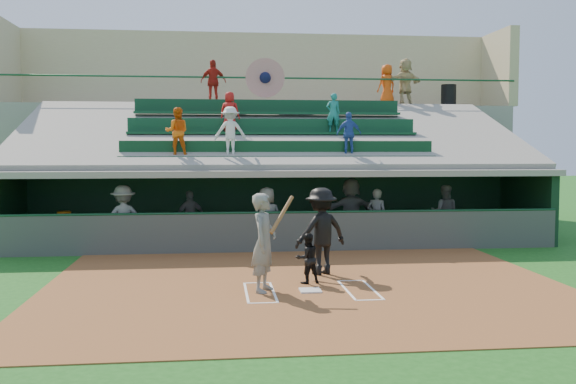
{
  "coord_description": "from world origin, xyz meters",
  "views": [
    {
      "loc": [
        -1.88,
        -12.74,
        2.94
      ],
      "look_at": [
        -0.06,
        3.5,
        1.8
      ],
      "focal_mm": 40.0,
      "sensor_mm": 36.0,
      "label": 1
    }
  ],
  "objects": [
    {
      "name": "ground",
      "position": [
        0.0,
        0.0,
        0.0
      ],
      "size": [
        100.0,
        100.0,
        0.0
      ],
      "primitive_type": "plane",
      "color": "#175016",
      "rests_on": "ground"
    },
    {
      "name": "dugout_player_d",
      "position": [
        2.19,
        6.4,
        1.02
      ],
      "size": [
        1.89,
        0.85,
        1.96
      ],
      "primitive_type": "imported",
      "rotation": [
        0.0,
        0.0,
        3.29
      ],
      "color": "#535551",
      "rests_on": "dugout_floor"
    },
    {
      "name": "concourse_staff_c",
      "position": [
        5.62,
        12.34,
        5.54
      ],
      "size": [
        1.82,
        1.14,
        1.87
      ],
      "primitive_type": "imported",
      "rotation": [
        0.0,
        0.0,
        3.51
      ],
      "color": "tan",
      "rests_on": "concourse_slab"
    },
    {
      "name": "batters_box_chalk",
      "position": [
        0.0,
        0.0,
        0.02
      ],
      "size": [
        2.65,
        1.85,
        0.01
      ],
      "color": "white",
      "rests_on": "dirt_slab"
    },
    {
      "name": "grandstand",
      "position": [
        -0.01,
        10.51,
        2.26
      ],
      "size": [
        20.4,
        10.4,
        7.8
      ],
      "color": "#444945",
      "rests_on": "ground"
    },
    {
      "name": "dugout_player_b",
      "position": [
        -2.68,
        6.86,
        0.84
      ],
      "size": [
        1.01,
        0.71,
        1.59
      ],
      "primitive_type": "imported",
      "rotation": [
        0.0,
        0.0,
        3.53
      ],
      "color": "#61635E",
      "rests_on": "dugout_floor"
    },
    {
      "name": "concourse_staff_a",
      "position": [
        -1.97,
        12.06,
        5.44
      ],
      "size": [
        1.04,
        0.57,
        1.67
      ],
      "primitive_type": "imported",
      "rotation": [
        0.0,
        0.0,
        3.31
      ],
      "color": "#A81D13",
      "rests_on": "concourse_slab"
    },
    {
      "name": "dugout_floor",
      "position": [
        0.0,
        6.75,
        0.02
      ],
      "size": [
        16.0,
        3.5,
        0.04
      ],
      "primitive_type": "cube",
      "color": "#99968B",
      "rests_on": "ground"
    },
    {
      "name": "dirt_slab",
      "position": [
        0.0,
        0.5,
        0.01
      ],
      "size": [
        11.0,
        9.0,
        0.02
      ],
      "primitive_type": "cube",
      "color": "brown",
      "rests_on": "ground"
    },
    {
      "name": "dugout_player_e",
      "position": [
        2.91,
        6.02,
        0.87
      ],
      "size": [
        0.72,
        0.64,
        1.66
      ],
      "primitive_type": "imported",
      "rotation": [
        0.0,
        0.0,
        2.63
      ],
      "color": "#60635D",
      "rests_on": "dugout_floor"
    },
    {
      "name": "dugout_bench",
      "position": [
        -0.23,
        8.09,
        0.26
      ],
      "size": [
        14.92,
        1.43,
        0.45
      ],
      "primitive_type": "cube",
      "rotation": [
        0.0,
        0.0,
        -0.07
      ],
      "color": "brown",
      "rests_on": "dugout_floor"
    },
    {
      "name": "home_plate",
      "position": [
        0.0,
        0.0,
        0.04
      ],
      "size": [
        0.43,
        0.43,
        0.03
      ],
      "primitive_type": "cube",
      "color": "silver",
      "rests_on": "dirt_slab"
    },
    {
      "name": "trash_bin",
      "position": [
        7.67,
        13.02,
        5.06
      ],
      "size": [
        0.61,
        0.61,
        0.92
      ],
      "primitive_type": "cylinder",
      "color": "black",
      "rests_on": "concourse_slab"
    },
    {
      "name": "batter_at_plate",
      "position": [
        -0.93,
        0.08,
        1.03
      ],
      "size": [
        0.99,
        0.86,
        2.0
      ],
      "color": "#5D605A",
      "rests_on": "dirt_slab"
    },
    {
      "name": "concourse_staff_b",
      "position": [
        4.83,
        12.19,
        5.4
      ],
      "size": [
        0.92,
        0.78,
        1.61
      ],
      "primitive_type": "imported",
      "rotation": [
        0.0,
        0.0,
        3.54
      ],
      "color": "#CE440C",
      "rests_on": "concourse_slab"
    },
    {
      "name": "dugout_player_c",
      "position": [
        -0.47,
        5.31,
        0.93
      ],
      "size": [
        0.96,
        0.72,
        1.78
      ],
      "primitive_type": "imported",
      "rotation": [
        0.0,
        0.0,
        3.34
      ],
      "color": "#535651",
      "rests_on": "dugout_floor"
    },
    {
      "name": "concourse_slab",
      "position": [
        0.0,
        13.5,
        2.3
      ],
      "size": [
        20.0,
        3.0,
        4.6
      ],
      "primitive_type": "cube",
      "color": "gray",
      "rests_on": "ground"
    },
    {
      "name": "water_cooler",
      "position": [
        -6.26,
        6.21,
        0.9
      ],
      "size": [
        0.4,
        0.4,
        0.4
      ],
      "primitive_type": "cylinder",
      "color": "#C55F0B",
      "rests_on": "white_table"
    },
    {
      "name": "home_umpire",
      "position": [
        0.5,
        1.72,
        1.02
      ],
      "size": [
        1.47,
        1.17,
        2.0
      ],
      "primitive_type": "imported",
      "rotation": [
        0.0,
        0.0,
        3.53
      ],
      "color": "black",
      "rests_on": "dirt_slab"
    },
    {
      "name": "catcher",
      "position": [
        0.04,
        0.76,
        0.56
      ],
      "size": [
        0.62,
        0.55,
        1.08
      ],
      "primitive_type": "imported",
      "rotation": [
        0.0,
        0.0,
        3.45
      ],
      "color": "black",
      "rests_on": "dirt_slab"
    },
    {
      "name": "dugout_player_a",
      "position": [
        -4.48,
        5.48,
        0.96
      ],
      "size": [
        1.34,
        1.0,
        1.84
      ],
      "primitive_type": "imported",
      "rotation": [
        0.0,
        0.0,
        3.44
      ],
      "color": "#61645F",
      "rests_on": "dugout_floor"
    },
    {
      "name": "dugout_player_f",
      "position": [
        5.21,
        6.54,
        0.91
      ],
      "size": [
        1.02,
        0.9,
        1.73
      ],
      "primitive_type": "imported",
      "rotation": [
        0.0,
        0.0,
        2.79
      ],
      "color": "#5C5E59",
      "rests_on": "dugout_floor"
    },
    {
      "name": "white_table",
      "position": [
        -6.27,
        6.22,
        0.37
      ],
      "size": [
        0.79,
        0.61,
        0.66
      ],
      "primitive_type": "cube",
      "rotation": [
        0.0,
        0.0,
        0.05
      ],
      "color": "white",
      "rests_on": "dugout_floor"
    }
  ]
}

